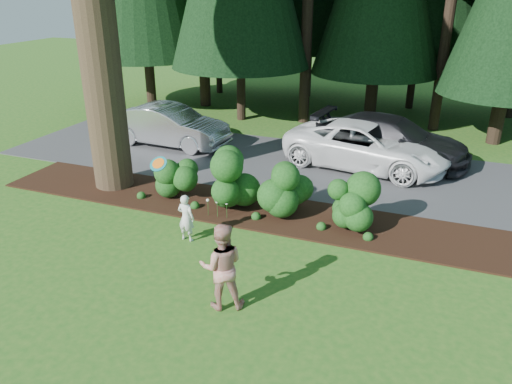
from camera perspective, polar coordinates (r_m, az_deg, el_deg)
ground at (r=12.62m, az=-7.88°, el=-7.65°), size 80.00×80.00×0.00m
mulch_bed at (r=15.18m, az=-2.01°, el=-1.77°), size 16.00×2.50×0.05m
driveway at (r=18.87m, az=3.08°, el=3.27°), size 22.00×6.00×0.03m
shrub_row at (r=14.50m, az=0.57°, el=0.40°), size 6.53×1.60×1.61m
lily_cluster at (r=14.40m, az=-4.47°, el=-1.21°), size 0.69×0.09×0.57m
car_silver_wagon at (r=21.06m, az=-9.89°, el=7.49°), size 5.10×1.96×1.66m
car_white_suv at (r=18.62m, az=12.52°, el=5.19°), size 6.26×3.58×1.64m
car_dark_suv at (r=19.51m, az=15.13°, el=5.83°), size 6.10×3.10×1.70m
child at (r=13.22m, az=-8.00°, el=-2.94°), size 0.50×0.35×1.30m
adult at (r=10.41m, az=-3.94°, el=-8.47°), size 1.16×1.06×1.93m
frisbee at (r=13.48m, az=-11.10°, el=3.18°), size 0.49×0.40×0.32m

